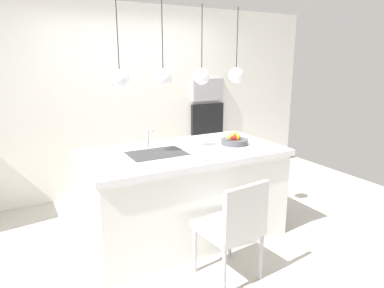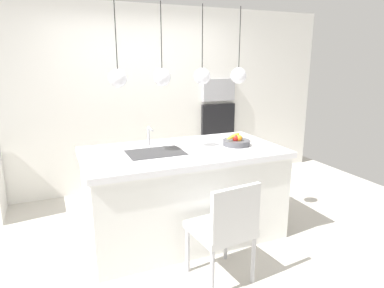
% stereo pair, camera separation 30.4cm
% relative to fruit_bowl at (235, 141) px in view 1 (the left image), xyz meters
% --- Properties ---
extents(floor, '(6.60, 6.60, 0.00)m').
position_rel_fruit_bowl_xyz_m(floor, '(-0.59, 0.06, -1.00)').
color(floor, '#BCB7AD').
rests_on(floor, ground).
extents(back_wall, '(6.00, 0.10, 2.60)m').
position_rel_fruit_bowl_xyz_m(back_wall, '(-0.59, 1.71, 0.30)').
color(back_wall, silver).
rests_on(back_wall, ground).
extents(kitchen_island, '(2.04, 1.08, 0.96)m').
position_rel_fruit_bowl_xyz_m(kitchen_island, '(-0.59, 0.06, -0.52)').
color(kitchen_island, white).
rests_on(kitchen_island, ground).
extents(sink_basin, '(0.56, 0.40, 0.02)m').
position_rel_fruit_bowl_xyz_m(sink_basin, '(-0.89, 0.06, -0.05)').
color(sink_basin, '#2D2D30').
rests_on(sink_basin, kitchen_island).
extents(faucet, '(0.02, 0.17, 0.22)m').
position_rel_fruit_bowl_xyz_m(faucet, '(-0.89, 0.27, 0.10)').
color(faucet, silver).
rests_on(faucet, kitchen_island).
extents(fruit_bowl, '(0.29, 0.29, 0.15)m').
position_rel_fruit_bowl_xyz_m(fruit_bowl, '(0.00, 0.00, 0.00)').
color(fruit_bowl, '#4C4C51').
rests_on(fruit_bowl, kitchen_island).
extents(microwave, '(0.54, 0.08, 0.34)m').
position_rel_fruit_bowl_xyz_m(microwave, '(0.62, 1.64, 0.40)').
color(microwave, '#9E9EA3').
rests_on(microwave, back_wall).
extents(oven, '(0.56, 0.08, 0.56)m').
position_rel_fruit_bowl_xyz_m(oven, '(0.62, 1.64, -0.10)').
color(oven, black).
rests_on(oven, back_wall).
extents(chair_near, '(0.52, 0.51, 0.91)m').
position_rel_fruit_bowl_xyz_m(chair_near, '(-0.57, -0.83, -0.49)').
color(chair_near, silver).
rests_on(chair_near, ground).
extents(pendant_light_left, '(0.17, 0.17, 0.77)m').
position_rel_fruit_bowl_xyz_m(pendant_light_left, '(-1.23, 0.06, 0.70)').
color(pendant_light_left, silver).
extents(pendant_light_center_left, '(0.17, 0.17, 0.77)m').
position_rel_fruit_bowl_xyz_m(pendant_light_center_left, '(-0.80, 0.06, 0.70)').
color(pendant_light_center_left, silver).
extents(pendant_light_center_right, '(0.17, 0.17, 0.77)m').
position_rel_fruit_bowl_xyz_m(pendant_light_center_right, '(-0.38, 0.06, 0.70)').
color(pendant_light_center_right, silver).
extents(pendant_light_right, '(0.17, 0.17, 0.77)m').
position_rel_fruit_bowl_xyz_m(pendant_light_right, '(0.04, 0.06, 0.70)').
color(pendant_light_right, silver).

